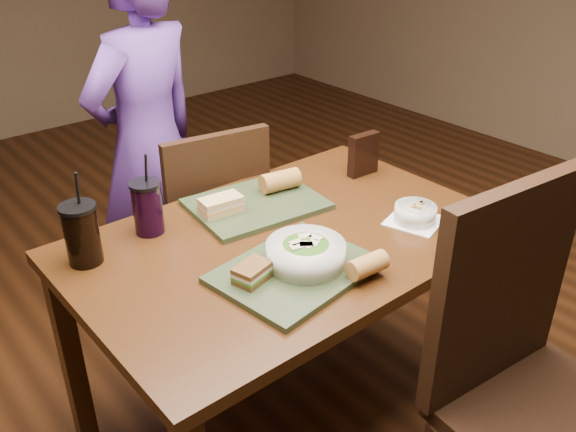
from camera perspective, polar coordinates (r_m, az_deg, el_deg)
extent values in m
plane|color=#381C0B|center=(2.33, 0.00, -18.00)|extent=(6.00, 6.00, 0.00)
cube|color=#3E210C|center=(2.28, 18.18, -9.17)|extent=(0.06, 0.06, 0.71)
cube|color=#3E210C|center=(2.14, -19.63, -12.30)|extent=(0.06, 0.06, 0.71)
cube|color=#3E210C|center=(2.65, 4.77, -1.92)|extent=(0.06, 0.06, 0.71)
cube|color=#3E210C|center=(1.87, 0.00, -2.42)|extent=(1.30, 0.85, 0.04)
cube|color=black|center=(1.73, 23.89, -17.62)|extent=(0.52, 0.52, 0.05)
cube|color=black|center=(1.61, 19.37, -6.31)|extent=(0.48, 0.09, 0.57)
cube|color=black|center=(2.11, 20.19, -17.17)|extent=(0.05, 0.05, 0.49)
cube|color=black|center=(2.50, -8.49, -2.06)|extent=(0.47, 0.47, 0.04)
cube|color=black|center=(2.24, -6.46, 1.83)|extent=(0.40, 0.10, 0.48)
cube|color=black|center=(2.43, -9.38, -9.58)|extent=(0.04, 0.04, 0.41)
cube|color=black|center=(2.58, -2.80, -6.65)|extent=(0.04, 0.04, 0.41)
cube|color=black|center=(2.69, -13.26, -5.95)|extent=(0.04, 0.04, 0.41)
cube|color=black|center=(2.82, -7.08, -3.51)|extent=(0.04, 0.04, 0.41)
imported|color=#522E80|center=(2.53, -12.95, 6.53)|extent=(0.65, 0.51, 1.55)
cube|color=#2C3A20|center=(1.68, 0.67, -5.14)|extent=(0.46, 0.37, 0.02)
cube|color=#2C3A20|center=(2.03, -2.98, 1.12)|extent=(0.45, 0.37, 0.02)
cylinder|color=silver|center=(1.68, 1.67, -3.56)|extent=(0.22, 0.22, 0.06)
ellipsoid|color=#427219|center=(1.67, 1.68, -3.18)|extent=(0.18, 0.18, 0.06)
cube|color=beige|center=(1.66, 2.42, -2.61)|extent=(0.04, 0.04, 0.01)
cube|color=beige|center=(1.68, 2.57, -2.10)|extent=(0.03, 0.04, 0.01)
cube|color=beige|center=(1.65, 1.71, -2.73)|extent=(0.04, 0.04, 0.01)
cube|color=beige|center=(1.66, 0.77, -2.56)|extent=(0.04, 0.03, 0.01)
cube|color=beige|center=(1.69, 1.60, -1.94)|extent=(0.04, 0.04, 0.01)
cube|color=beige|center=(1.65, 1.77, -2.78)|extent=(0.03, 0.04, 0.01)
cube|color=beige|center=(1.64, 0.82, -2.93)|extent=(0.04, 0.03, 0.01)
cube|color=white|center=(1.98, 11.74, -0.44)|extent=(0.20, 0.20, 0.00)
cylinder|color=silver|center=(1.97, 11.82, 0.27)|extent=(0.13, 0.13, 0.05)
cylinder|color=black|center=(1.96, 11.88, 0.79)|extent=(0.11, 0.11, 0.01)
cube|color=#B28947|center=(1.95, 11.65, 0.91)|extent=(0.02, 0.02, 0.01)
cube|color=#B28947|center=(1.97, 12.36, 1.20)|extent=(0.01, 0.01, 0.01)
cube|color=#B28947|center=(1.97, 12.34, 1.20)|extent=(0.02, 0.02, 0.01)
cube|color=#B28947|center=(1.95, 11.88, 0.90)|extent=(0.02, 0.02, 0.01)
cube|color=#B28947|center=(1.94, 12.17, 0.80)|extent=(0.02, 0.02, 0.01)
cube|color=#593819|center=(1.63, -3.34, -5.80)|extent=(0.11, 0.09, 0.01)
cube|color=#3F721E|center=(1.62, -3.35, -5.47)|extent=(0.11, 0.09, 0.01)
cube|color=beige|center=(1.62, -3.36, -5.18)|extent=(0.11, 0.09, 0.01)
cube|color=#593819|center=(1.61, -3.38, -4.82)|extent=(0.11, 0.09, 0.01)
cube|color=tan|center=(1.97, -6.26, 0.58)|extent=(0.14, 0.09, 0.02)
cube|color=orange|center=(1.96, -6.28, 0.89)|extent=(0.14, 0.09, 0.01)
cube|color=beige|center=(1.96, -6.29, 1.10)|extent=(0.14, 0.09, 0.01)
cube|color=tan|center=(1.95, -6.31, 1.48)|extent=(0.14, 0.09, 0.02)
cylinder|color=#AD7533|center=(1.65, 7.43, -4.59)|extent=(0.12, 0.07, 0.06)
cylinder|color=#AD7533|center=(2.09, -0.75, 3.33)|extent=(0.15, 0.09, 0.07)
cylinder|color=black|center=(1.79, -18.70, -1.77)|extent=(0.10, 0.10, 0.17)
cylinder|color=black|center=(1.75, -19.15, 0.78)|extent=(0.10, 0.10, 0.01)
cylinder|color=black|center=(1.73, -19.07, 2.33)|extent=(0.01, 0.03, 0.11)
cylinder|color=black|center=(1.90, -12.99, 0.64)|extent=(0.09, 0.09, 0.16)
cylinder|color=black|center=(1.86, -13.26, 2.92)|extent=(0.10, 0.10, 0.01)
cylinder|color=black|center=(1.85, -13.14, 4.30)|extent=(0.01, 0.03, 0.10)
cube|color=black|center=(2.26, 7.07, 5.74)|extent=(0.12, 0.04, 0.16)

